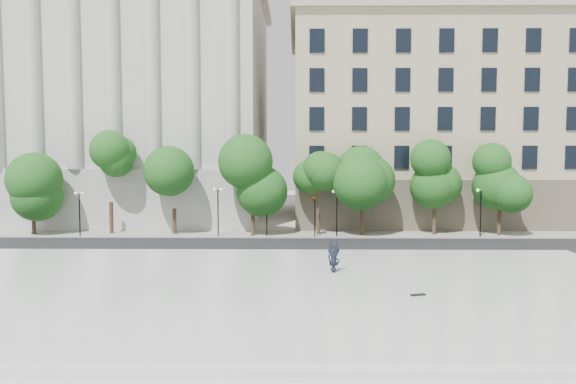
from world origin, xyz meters
The scene contains 13 objects.
ground centered at (0.00, 0.00, 0.00)m, with size 160.00×160.00×0.00m, color #BBB9B1.
plaza centered at (0.00, 3.00, 0.23)m, with size 44.00×22.00×0.45m, color silver.
street centered at (0.00, 18.00, 0.01)m, with size 60.00×8.00×0.02m, color black.
far_sidewalk centered at (0.00, 24.00, 0.06)m, with size 60.00×4.00×0.12m, color #B2AEA4.
building_west centered at (-17.00, 38.57, 12.89)m, with size 31.50×27.65×25.60m.
building_east centered at (20.00, 38.91, 11.14)m, with size 36.00×26.15×23.00m.
traffic_light_west centered at (-0.53, 22.30, 3.73)m, with size 1.01×1.82×4.23m.
traffic_light_east centered at (3.74, 22.30, 3.74)m, with size 0.94×1.87×4.24m.
person_lying centered at (4.32, 6.33, 0.72)m, with size 0.73×0.48×1.99m, color black.
skateboard centered at (8.23, 0.97, 0.49)m, with size 0.79×0.20×0.08m, color black.
plaza_steps centered at (0.00, -8.90, 0.12)m, with size 44.00×3.00×0.30m.
street_trees centered at (-0.22, 23.57, 4.79)m, with size 46.50×5.05×7.33m.
lamp_posts centered at (0.64, 22.60, 2.96)m, with size 36.65×0.28×4.43m.
Camera 1 is at (2.01, -27.03, 7.83)m, focal length 35.00 mm.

